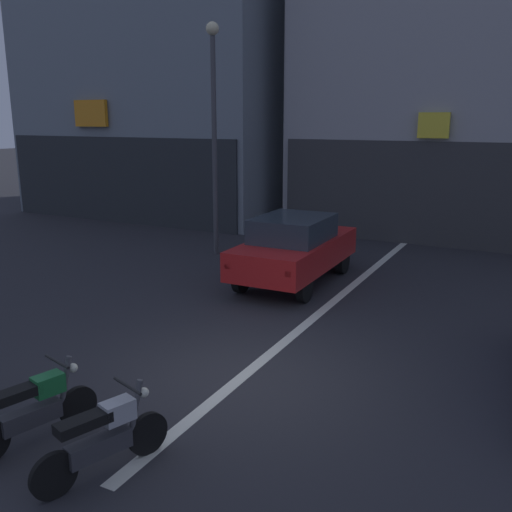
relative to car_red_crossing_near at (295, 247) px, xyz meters
name	(u,v)px	position (x,y,z in m)	size (l,w,h in m)	color
ground_plane	(242,378)	(1.35, -5.08, -0.89)	(120.00, 120.00, 0.00)	#2B2B30
lane_centre_line	(359,280)	(1.35, 0.92, -0.88)	(0.20, 18.00, 0.01)	silver
building_corner_left	(187,83)	(-9.26, 9.29, 4.49)	(10.85, 9.90, 10.78)	gray
building_mid_block	(472,55)	(2.43, 9.29, 5.09)	(10.79, 7.31, 11.98)	#9E9EA3
car_red_crossing_near	(295,247)	(0.00, 0.00, 0.00)	(1.81, 4.12, 1.64)	black
street_lamp	(214,117)	(-3.24, 1.69, 3.04)	(0.36, 0.36, 6.40)	#47474C
motorcycle_green_row_leftmost	(35,408)	(-0.03, -7.77, -0.43)	(0.61, 1.63, 0.98)	black
motorcycle_silver_row_left_mid	(104,437)	(1.15, -7.87, -0.43)	(0.68, 1.61, 0.98)	black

